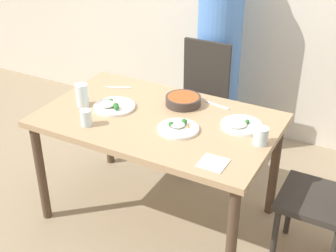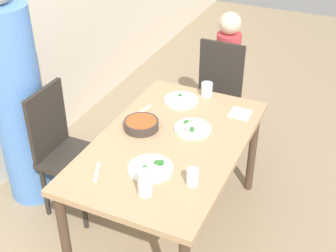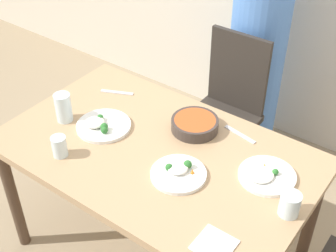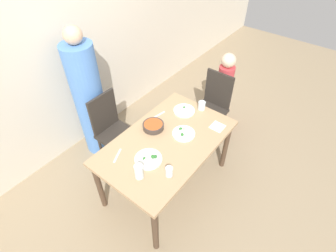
{
  "view_description": "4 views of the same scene",
  "coord_description": "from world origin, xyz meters",
  "px_view_note": "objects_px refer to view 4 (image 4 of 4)",
  "views": [
    {
      "loc": [
        1.25,
        -2.2,
        2.12
      ],
      "look_at": [
        0.11,
        -0.07,
        0.76
      ],
      "focal_mm": 50.0,
      "sensor_mm": 36.0,
      "label": 1
    },
    {
      "loc": [
        -2.2,
        -1.0,
        2.44
      ],
      "look_at": [
        -0.04,
        -0.01,
        0.9
      ],
      "focal_mm": 50.0,
      "sensor_mm": 36.0,
      "label": 2
    },
    {
      "loc": [
        1.01,
        -1.29,
        2.15
      ],
      "look_at": [
        0.11,
        -0.06,
        0.98
      ],
      "focal_mm": 50.0,
      "sensor_mm": 36.0,
      "label": 3
    },
    {
      "loc": [
        -1.46,
        -1.16,
        2.71
      ],
      "look_at": [
        0.1,
        0.06,
        0.86
      ],
      "focal_mm": 28.0,
      "sensor_mm": 36.0,
      "label": 4
    }
  ],
  "objects_px": {
    "person_child": "(223,93)",
    "plate_rice_adult": "(149,159)",
    "chair_child_spot": "(212,105)",
    "bowl_curry": "(153,126)",
    "person_adult": "(89,100)",
    "chair_adult_spot": "(112,129)",
    "glass_water_tall": "(139,172)"
  },
  "relations": [
    {
      "from": "chair_child_spot",
      "to": "person_adult",
      "type": "relative_size",
      "value": 0.57
    },
    {
      "from": "chair_child_spot",
      "to": "bowl_curry",
      "type": "distance_m",
      "value": 1.06
    },
    {
      "from": "glass_water_tall",
      "to": "plate_rice_adult",
      "type": "bearing_deg",
      "value": 17.47
    },
    {
      "from": "chair_adult_spot",
      "to": "chair_child_spot",
      "type": "relative_size",
      "value": 1.0
    },
    {
      "from": "bowl_curry",
      "to": "person_adult",
      "type": "bearing_deg",
      "value": 98.22
    },
    {
      "from": "chair_adult_spot",
      "to": "bowl_curry",
      "type": "xyz_separation_m",
      "value": [
        0.13,
        -0.56,
        0.27
      ]
    },
    {
      "from": "person_adult",
      "to": "glass_water_tall",
      "type": "xyz_separation_m",
      "value": [
        -0.43,
        -1.22,
        0.05
      ]
    },
    {
      "from": "bowl_curry",
      "to": "plate_rice_adult",
      "type": "distance_m",
      "value": 0.45
    },
    {
      "from": "person_child",
      "to": "plate_rice_adult",
      "type": "height_order",
      "value": "person_child"
    },
    {
      "from": "chair_child_spot",
      "to": "person_adult",
      "type": "height_order",
      "value": "person_adult"
    },
    {
      "from": "person_child",
      "to": "person_adult",
      "type": "bearing_deg",
      "value": 142.94
    },
    {
      "from": "bowl_curry",
      "to": "plate_rice_adult",
      "type": "height_order",
      "value": "bowl_curry"
    },
    {
      "from": "person_child",
      "to": "bowl_curry",
      "type": "xyz_separation_m",
      "value": [
        -1.28,
        0.17,
        0.22
      ]
    },
    {
      "from": "chair_adult_spot",
      "to": "plate_rice_adult",
      "type": "relative_size",
      "value": 3.6
    },
    {
      "from": "chair_adult_spot",
      "to": "person_child",
      "type": "distance_m",
      "value": 1.59
    },
    {
      "from": "person_child",
      "to": "glass_water_tall",
      "type": "distance_m",
      "value": 1.87
    },
    {
      "from": "chair_child_spot",
      "to": "glass_water_tall",
      "type": "xyz_separation_m",
      "value": [
        -1.57,
        -0.15,
        0.32
      ]
    },
    {
      "from": "person_adult",
      "to": "person_child",
      "type": "distance_m",
      "value": 1.78
    },
    {
      "from": "chair_child_spot",
      "to": "bowl_curry",
      "type": "relative_size",
      "value": 4.2
    },
    {
      "from": "person_child",
      "to": "plate_rice_adult",
      "type": "bearing_deg",
      "value": -176.89
    },
    {
      "from": "person_adult",
      "to": "plate_rice_adult",
      "type": "relative_size",
      "value": 6.36
    },
    {
      "from": "chair_adult_spot",
      "to": "chair_child_spot",
      "type": "distance_m",
      "value": 1.35
    },
    {
      "from": "chair_child_spot",
      "to": "plate_rice_adult",
      "type": "height_order",
      "value": "chair_child_spot"
    },
    {
      "from": "chair_adult_spot",
      "to": "plate_rice_adult",
      "type": "bearing_deg",
      "value": -106.51
    },
    {
      "from": "person_adult",
      "to": "plate_rice_adult",
      "type": "xyz_separation_m",
      "value": [
        -0.24,
        -1.16,
        -0.01
      ]
    },
    {
      "from": "chair_adult_spot",
      "to": "person_adult",
      "type": "distance_m",
      "value": 0.43
    },
    {
      "from": "chair_child_spot",
      "to": "person_adult",
      "type": "bearing_deg",
      "value": -133.07
    },
    {
      "from": "person_child",
      "to": "bowl_curry",
      "type": "height_order",
      "value": "person_child"
    },
    {
      "from": "chair_child_spot",
      "to": "bowl_curry",
      "type": "bearing_deg",
      "value": -99.31
    },
    {
      "from": "chair_child_spot",
      "to": "plate_rice_adult",
      "type": "distance_m",
      "value": 1.41
    },
    {
      "from": "person_adult",
      "to": "plate_rice_adult",
      "type": "distance_m",
      "value": 1.18
    },
    {
      "from": "chair_child_spot",
      "to": "plate_rice_adult",
      "type": "relative_size",
      "value": 3.6
    }
  ]
}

